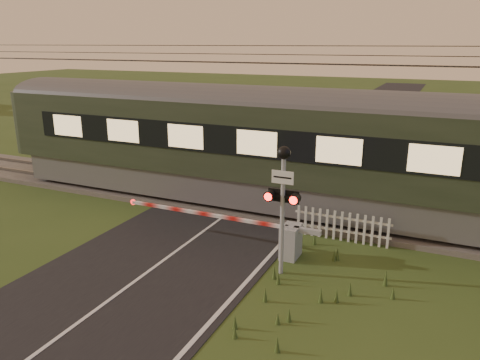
% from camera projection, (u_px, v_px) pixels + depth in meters
% --- Properties ---
extents(ground, '(160.00, 160.00, 0.00)m').
position_uv_depth(ground, '(145.00, 275.00, 13.00)').
color(ground, '#34491C').
rests_on(ground, ground).
extents(road, '(6.00, 140.00, 0.03)m').
position_uv_depth(road, '(140.00, 278.00, 12.79)').
color(road, black).
rests_on(road, ground).
extents(track_bed, '(140.00, 3.40, 0.39)m').
position_uv_depth(track_bed, '(241.00, 203.00, 18.66)').
color(track_bed, '#47423D').
rests_on(track_bed, ground).
extents(overhead_wires, '(120.00, 0.62, 0.62)m').
position_uv_depth(overhead_wires, '(241.00, 56.00, 17.06)').
color(overhead_wires, black).
rests_on(overhead_wires, ground).
extents(boom_gate, '(6.72, 0.77, 1.03)m').
position_uv_depth(boom_gate, '(280.00, 237.00, 14.07)').
color(boom_gate, gray).
rests_on(boom_gate, ground).
extents(crossing_signal, '(0.92, 0.37, 3.63)m').
position_uv_depth(crossing_signal, '(283.00, 188.00, 12.40)').
color(crossing_signal, gray).
rests_on(crossing_signal, ground).
extents(picket_fence, '(3.15, 0.08, 0.99)m').
position_uv_depth(picket_fence, '(342.00, 226.00, 15.12)').
color(picket_fence, silver).
rests_on(picket_fence, ground).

